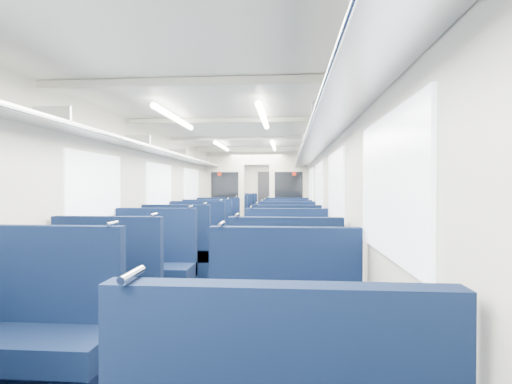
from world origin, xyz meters
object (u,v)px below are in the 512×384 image
bulkhead (257,193)px  seat_18 (217,230)px  seat_9 (285,298)px  seat_19 (287,231)px  seat_10 (153,271)px  seat_22 (236,219)px  seat_6 (41,341)px  seat_12 (179,254)px  seat_27 (287,214)px  seat_17 (287,237)px  seat_25 (287,217)px  seat_13 (286,255)px  seat_11 (286,272)px  seat_23 (287,219)px  seat_21 (287,222)px  seat_24 (240,216)px  seat_20 (231,222)px  seat_16 (209,236)px  seat_26 (243,214)px  seat_14 (196,244)px  seat_7 (284,347)px  seat_15 (286,245)px  seat_8 (115,295)px  end_door (267,196)px

bulkhead → seat_18: bearing=-119.5°
seat_9 → seat_19: (0.00, 5.62, 0.00)m
seat_10 → seat_22: bearing=90.0°
seat_6 → seat_18: (0.00, 6.78, 0.00)m
seat_12 → seat_10: bearing=-90.0°
seat_10 → seat_27: (1.66, 10.08, 0.00)m
seat_17 → seat_25: size_ratio=1.00×
seat_6 → seat_13: bearing=64.4°
seat_12 → seat_19: bearing=63.8°
seat_19 → seat_11: bearing=-90.0°
seat_23 → seat_25: 0.94m
seat_10 → seat_18: (0.00, 4.54, 0.00)m
seat_17 → seat_21: size_ratio=1.00×
seat_23 → seat_24: (-1.66, 1.12, 0.00)m
seat_11 → seat_24: size_ratio=1.00×
seat_24 → seat_6: bearing=-90.0°
seat_6 → seat_25: bearing=81.5°
seat_12 → seat_17: 2.77m
seat_20 → seat_23: same height
seat_16 → seat_26: 6.54m
seat_20 → seat_9: bearing=-78.0°
seat_14 → seat_19: bearing=53.5°
seat_9 → seat_27: size_ratio=1.00×
seat_23 → seat_10: bearing=-101.8°
seat_10 → seat_7: bearing=-53.0°
seat_17 → seat_23: bearing=90.0°
seat_11 → seat_15: bearing=90.0°
bulkhead → seat_9: bulkhead is taller
seat_17 → seat_11: bearing=-90.0°
seat_7 → seat_9: 1.15m
seat_17 → seat_21: same height
seat_10 → seat_17: same height
seat_13 → seat_24: same height
seat_7 → seat_26: 12.35m
seat_21 → seat_22: same height
seat_15 → seat_19: (0.00, 2.29, 0.00)m
seat_6 → seat_24: size_ratio=1.00×
seat_6 → seat_17: bearing=73.6°
seat_8 → seat_13: bearing=54.3°
seat_14 → seat_18: (0.00, 2.22, 0.00)m
seat_14 → seat_19: (1.66, 2.25, 0.00)m
seat_15 → seat_19: size_ratio=1.00×
seat_17 → seat_18: same height
seat_13 → seat_15: 1.06m
seat_24 → seat_27: same height
seat_8 → seat_21: bearing=77.9°
seat_11 → seat_26: same height
seat_17 → seat_23: 4.52m
end_door → seat_11: end_door is taller
seat_10 → seat_25: (1.66, 8.87, 0.00)m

